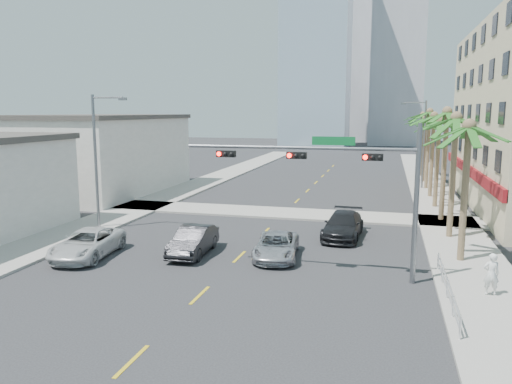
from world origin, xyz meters
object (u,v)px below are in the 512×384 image
car_lane_right (343,225)px  car_parked_far (87,244)px  car_lane_left (193,241)px  car_lane_center (276,246)px  traffic_signal_mast (345,173)px  pedestrian (491,274)px

car_lane_right → car_parked_far: bearing=-146.3°
car_lane_left → car_lane_center: (4.64, 0.51, -0.10)m
traffic_signal_mast → car_lane_right: 8.96m
traffic_signal_mast → car_lane_right: (-0.67, 7.85, -4.27)m
car_lane_right → pedestrian: (7.00, -8.94, 0.28)m
car_lane_left → car_lane_center: 4.67m
car_lane_center → car_lane_right: bearing=53.8°
car_lane_left → car_lane_right: bearing=35.0°
car_parked_far → car_lane_right: size_ratio=0.99×
car_parked_far → pedestrian: pedestrian is taller
traffic_signal_mast → car_lane_center: 6.28m
car_parked_far → car_lane_right: (13.17, 7.91, 0.04)m
car_lane_center → car_parked_far: bearing=-172.4°
traffic_signal_mast → car_lane_left: bearing=167.2°
car_lane_center → pedestrian: pedestrian is taller
car_parked_far → pedestrian: (20.18, -1.03, 0.32)m
car_lane_right → pedestrian: 11.36m
traffic_signal_mast → car_lane_left: traffic_signal_mast is taller
car_parked_far → car_lane_center: car_parked_far is taller
traffic_signal_mast → car_lane_center: size_ratio=2.30×
car_lane_left → pedestrian: pedestrian is taller
traffic_signal_mast → car_parked_far: bearing=-179.7°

